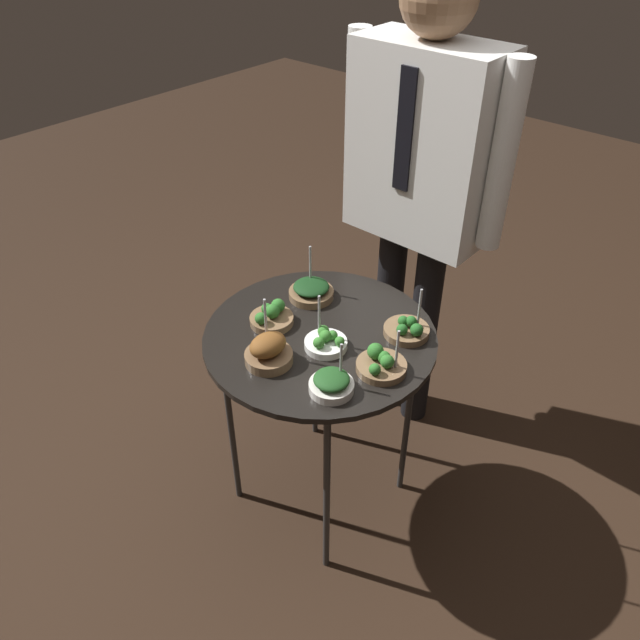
{
  "coord_description": "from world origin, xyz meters",
  "views": [
    {
      "loc": [
        0.9,
        -1.03,
        1.78
      ],
      "look_at": [
        0.0,
        0.0,
        0.74
      ],
      "focal_mm": 35.0,
      "sensor_mm": 36.0,
      "label": 1
    }
  ],
  "objects_px": {
    "bowl_broccoli_front_left": "(381,363)",
    "bowl_broccoli_front_center": "(326,341)",
    "serving_cart": "(320,348)",
    "bowl_spinach_back_left": "(311,291)",
    "bowl_broccoli_center": "(271,316)",
    "bowl_spinach_mid_right": "(332,383)",
    "waiter_figure": "(421,168)",
    "bowl_broccoli_near_rim": "(407,329)",
    "bowl_roast_back_right": "(268,351)"
  },
  "relations": [
    {
      "from": "bowl_spinach_mid_right",
      "to": "waiter_figure",
      "type": "relative_size",
      "value": 0.08
    },
    {
      "from": "bowl_broccoli_front_center",
      "to": "waiter_figure",
      "type": "xyz_separation_m",
      "value": [
        -0.1,
        0.56,
        0.29
      ]
    },
    {
      "from": "waiter_figure",
      "to": "bowl_spinach_back_left",
      "type": "bearing_deg",
      "value": -102.59
    },
    {
      "from": "bowl_broccoli_front_center",
      "to": "bowl_spinach_back_left",
      "type": "height_order",
      "value": "bowl_spinach_back_left"
    },
    {
      "from": "bowl_broccoli_front_center",
      "to": "waiter_figure",
      "type": "bearing_deg",
      "value": 99.97
    },
    {
      "from": "bowl_broccoli_front_left",
      "to": "bowl_spinach_mid_right",
      "type": "bearing_deg",
      "value": -107.82
    },
    {
      "from": "bowl_spinach_back_left",
      "to": "bowl_broccoli_center",
      "type": "height_order",
      "value": "bowl_spinach_back_left"
    },
    {
      "from": "bowl_broccoli_front_center",
      "to": "bowl_broccoli_front_left",
      "type": "height_order",
      "value": "bowl_broccoli_front_center"
    },
    {
      "from": "waiter_figure",
      "to": "bowl_broccoli_center",
      "type": "bearing_deg",
      "value": -98.94
    },
    {
      "from": "bowl_spinach_mid_right",
      "to": "bowl_broccoli_near_rim",
      "type": "distance_m",
      "value": 0.31
    },
    {
      "from": "serving_cart",
      "to": "bowl_spinach_back_left",
      "type": "bearing_deg",
      "value": 139.46
    },
    {
      "from": "bowl_roast_back_right",
      "to": "bowl_broccoli_front_left",
      "type": "distance_m",
      "value": 0.3
    },
    {
      "from": "bowl_spinach_back_left",
      "to": "bowl_broccoli_front_left",
      "type": "height_order",
      "value": "bowl_spinach_back_left"
    },
    {
      "from": "waiter_figure",
      "to": "bowl_broccoli_near_rim",
      "type": "bearing_deg",
      "value": -57.63
    },
    {
      "from": "bowl_broccoli_front_center",
      "to": "bowl_broccoli_near_rim",
      "type": "xyz_separation_m",
      "value": [
        0.14,
        0.19,
        -0.0
      ]
    },
    {
      "from": "bowl_broccoli_front_center",
      "to": "bowl_spinach_back_left",
      "type": "distance_m",
      "value": 0.24
    },
    {
      "from": "bowl_spinach_mid_right",
      "to": "bowl_broccoli_center",
      "type": "xyz_separation_m",
      "value": [
        -0.31,
        0.1,
        -0.0
      ]
    },
    {
      "from": "serving_cart",
      "to": "waiter_figure",
      "type": "relative_size",
      "value": 0.44
    },
    {
      "from": "bowl_roast_back_right",
      "to": "waiter_figure",
      "type": "xyz_separation_m",
      "value": [
        -0.02,
        0.71,
        0.27
      ]
    },
    {
      "from": "bowl_spinach_mid_right",
      "to": "bowl_roast_back_right",
      "type": "bearing_deg",
      "value": -172.74
    },
    {
      "from": "bowl_spinach_mid_right",
      "to": "bowl_broccoli_near_rim",
      "type": "bearing_deg",
      "value": 87.58
    },
    {
      "from": "bowl_spinach_mid_right",
      "to": "bowl_broccoli_front_left",
      "type": "xyz_separation_m",
      "value": [
        0.05,
        0.14,
        -0.0
      ]
    },
    {
      "from": "bowl_broccoli_front_center",
      "to": "bowl_broccoli_center",
      "type": "bearing_deg",
      "value": -174.26
    },
    {
      "from": "bowl_broccoli_front_center",
      "to": "bowl_broccoli_near_rim",
      "type": "relative_size",
      "value": 1.08
    },
    {
      "from": "bowl_broccoli_near_rim",
      "to": "waiter_figure",
      "type": "distance_m",
      "value": 0.52
    },
    {
      "from": "bowl_roast_back_right",
      "to": "bowl_broccoli_near_rim",
      "type": "height_order",
      "value": "bowl_roast_back_right"
    },
    {
      "from": "bowl_spinach_back_left",
      "to": "bowl_broccoli_front_left",
      "type": "xyz_separation_m",
      "value": [
        0.36,
        -0.13,
        -0.0
      ]
    },
    {
      "from": "bowl_broccoli_front_center",
      "to": "bowl_spinach_mid_right",
      "type": "bearing_deg",
      "value": -44.58
    },
    {
      "from": "bowl_spinach_mid_right",
      "to": "bowl_spinach_back_left",
      "type": "relative_size",
      "value": 0.85
    },
    {
      "from": "bowl_spinach_mid_right",
      "to": "bowl_broccoli_center",
      "type": "relative_size",
      "value": 1.06
    },
    {
      "from": "bowl_broccoli_center",
      "to": "bowl_spinach_back_left",
      "type": "bearing_deg",
      "value": 90.03
    },
    {
      "from": "bowl_broccoli_near_rim",
      "to": "bowl_spinach_back_left",
      "type": "bearing_deg",
      "value": -173.09
    },
    {
      "from": "serving_cart",
      "to": "bowl_broccoli_near_rim",
      "type": "relative_size",
      "value": 4.9
    },
    {
      "from": "bowl_broccoli_front_center",
      "to": "bowl_broccoli_center",
      "type": "xyz_separation_m",
      "value": [
        -0.19,
        -0.02,
        0.0
      ]
    },
    {
      "from": "serving_cart",
      "to": "bowl_spinach_mid_right",
      "type": "bearing_deg",
      "value": -41.61
    },
    {
      "from": "serving_cart",
      "to": "bowl_broccoli_center",
      "type": "bearing_deg",
      "value": -159.83
    },
    {
      "from": "serving_cart",
      "to": "bowl_broccoli_center",
      "type": "height_order",
      "value": "bowl_broccoli_center"
    },
    {
      "from": "bowl_spinach_mid_right",
      "to": "bowl_broccoli_front_center",
      "type": "xyz_separation_m",
      "value": [
        -0.12,
        0.12,
        -0.0
      ]
    },
    {
      "from": "bowl_broccoli_center",
      "to": "bowl_broccoli_front_left",
      "type": "bearing_deg",
      "value": 6.81
    },
    {
      "from": "serving_cart",
      "to": "bowl_spinach_back_left",
      "type": "height_order",
      "value": "bowl_spinach_back_left"
    },
    {
      "from": "bowl_broccoli_near_rim",
      "to": "waiter_figure",
      "type": "height_order",
      "value": "waiter_figure"
    },
    {
      "from": "bowl_spinach_mid_right",
      "to": "bowl_broccoli_center",
      "type": "bearing_deg",
      "value": 162.0
    },
    {
      "from": "bowl_roast_back_right",
      "to": "bowl_spinach_back_left",
      "type": "xyz_separation_m",
      "value": [
        -0.11,
        0.3,
        -0.01
      ]
    },
    {
      "from": "serving_cart",
      "to": "bowl_spinach_mid_right",
      "type": "relative_size",
      "value": 5.21
    },
    {
      "from": "bowl_roast_back_right",
      "to": "bowl_spinach_back_left",
      "type": "distance_m",
      "value": 0.32
    },
    {
      "from": "bowl_broccoli_front_center",
      "to": "bowl_broccoli_center",
      "type": "distance_m",
      "value": 0.19
    },
    {
      "from": "bowl_broccoli_near_rim",
      "to": "bowl_spinach_mid_right",
      "type": "bearing_deg",
      "value": -92.42
    },
    {
      "from": "bowl_broccoli_near_rim",
      "to": "serving_cart",
      "type": "bearing_deg",
      "value": -139.32
    },
    {
      "from": "bowl_broccoli_front_left",
      "to": "bowl_broccoli_front_center",
      "type": "bearing_deg",
      "value": -172.0
    },
    {
      "from": "bowl_broccoli_front_center",
      "to": "bowl_broccoli_near_rim",
      "type": "height_order",
      "value": "bowl_broccoli_front_center"
    }
  ]
}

